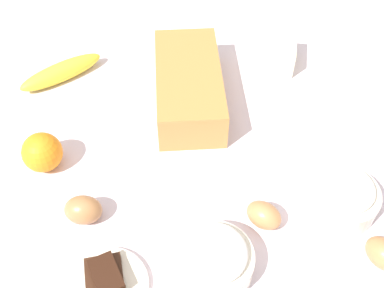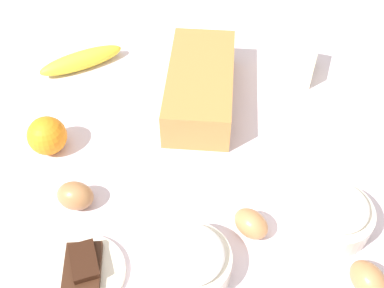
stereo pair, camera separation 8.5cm
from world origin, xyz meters
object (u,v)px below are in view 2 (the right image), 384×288
Objects in this scene: flour_bowl at (334,213)px; butter_block at (300,63)px; loaf_pan at (200,85)px; banana at (81,60)px; chocolate_plate at (83,271)px; egg_near_butter at (251,224)px; sugar_bowl at (190,260)px; egg_beside_bowl at (368,279)px; egg_loose at (75,196)px; orange_fruit at (47,136)px.

flour_bowl reaches higher than butter_block.
banana is (0.13, 0.25, -0.02)m from loaf_pan.
chocolate_plate is (-0.51, -0.04, -0.01)m from banana.
butter_block is 0.43m from egg_near_butter.
banana is (0.45, 0.45, -0.01)m from flour_bowl.
loaf_pan is 0.39m from sugar_bowl.
butter_block is at bearing -1.27° from egg_beside_bowl.
chocolate_plate is at bearing 83.02° from egg_beside_bowl.
sugar_bowl is 0.23m from egg_loose.
flour_bowl is 0.14m from egg_near_butter.
orange_fruit reaches higher than butter_block.
flour_bowl reaches higher than egg_beside_bowl.
egg_beside_bowl is (-0.05, -0.26, -0.01)m from sugar_bowl.
egg_loose is (-0.37, -0.02, 0.00)m from banana.
loaf_pan is 4.08× the size of orange_fruit.
egg_loose is at bearing 9.10° from chocolate_plate.
orange_fruit reaches higher than banana.
loaf_pan is 1.56× the size of banana.
sugar_bowl is at bearing -158.02° from banana.
sugar_bowl is 1.73× the size of orange_fruit.
flour_bowl is at bearing -81.75° from chocolate_plate.
chocolate_plate is at bearing 159.71° from loaf_pan.
sugar_bowl is at bearing -178.11° from loaf_pan.
loaf_pan reaches higher than banana.
flour_bowl is 1.40× the size of butter_block.
flour_bowl is 0.25m from sugar_bowl.
egg_loose is (-0.32, 0.46, -0.01)m from butter_block.
orange_fruit is (0.21, 0.49, 0.00)m from flour_bowl.
egg_near_butter reaches higher than banana.
egg_loose reaches higher than egg_near_butter.
chocolate_plate is at bearing -162.63° from orange_fruit.
orange_fruit is 0.81× the size of butter_block.
loaf_pan is at bearing 9.72° from egg_near_butter.
egg_loose is at bearing -155.05° from orange_fruit.
loaf_pan is at bearing -29.38° from chocolate_plate.
flour_bowl is at bearing 175.04° from butter_block.
flour_bowl is at bearing -99.87° from egg_loose.
egg_loose is 0.13m from chocolate_plate.
banana is 0.55m from egg_near_butter.
banana is at bearing 34.61° from egg_near_butter.
egg_beside_bowl reaches higher than egg_near_butter.
chocolate_plate is (-0.26, -0.08, -0.03)m from orange_fruit.
egg_loose is 0.49× the size of chocolate_plate.
butter_block is (0.45, -0.27, -0.00)m from sugar_bowl.
egg_loose is at bearing 145.48° from loaf_pan.
egg_loose is at bearing 124.51° from butter_block.
sugar_bowl is 0.53m from butter_block.
egg_near_butter is (-0.00, 0.14, -0.01)m from flour_bowl.
egg_beside_bowl is (-0.32, -0.51, -0.01)m from orange_fruit.
egg_loose reaches higher than egg_beside_bowl.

